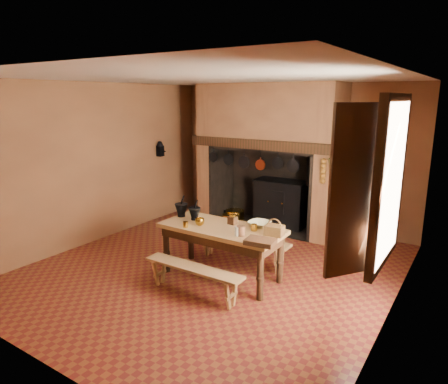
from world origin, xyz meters
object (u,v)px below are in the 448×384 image
at_px(coffee_grinder, 233,220).
at_px(mixing_bowl, 259,224).
at_px(iron_range, 282,203).
at_px(work_table, 221,235).
at_px(bench_front, 193,274).
at_px(wicker_basket, 274,230).

bearing_deg(coffee_grinder, mixing_bowl, 20.80).
xyz_separation_m(iron_range, work_table, (0.30, -2.63, 0.16)).
distance_m(iron_range, bench_front, 3.31).
height_order(iron_range, work_table, iron_range).
bearing_deg(iron_range, mixing_bowl, -72.29).
bearing_deg(coffee_grinder, bench_front, -90.01).
xyz_separation_m(iron_range, wicker_basket, (1.08, -2.55, 0.36)).
xyz_separation_m(coffee_grinder, wicker_basket, (0.71, -0.10, 0.01)).
height_order(work_table, coffee_grinder, coffee_grinder).
bearing_deg(bench_front, coffee_grinder, 85.38).
height_order(iron_range, bench_front, iron_range).
distance_m(work_table, bench_front, 0.75).
height_order(iron_range, coffee_grinder, iron_range).
distance_m(iron_range, wicker_basket, 2.79).
bearing_deg(work_table, coffee_grinder, 69.70).
distance_m(bench_front, mixing_bowl, 1.17).
distance_m(bench_front, coffee_grinder, 1.00).
relative_size(coffee_grinder, mixing_bowl, 0.56).
bearing_deg(mixing_bowl, work_table, -146.44).
xyz_separation_m(bench_front, mixing_bowl, (0.45, 0.96, 0.50)).
bearing_deg(mixing_bowl, wicker_basket, -32.57).
bearing_deg(bench_front, iron_range, 95.17).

